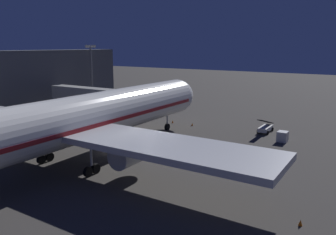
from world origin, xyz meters
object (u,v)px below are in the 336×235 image
Objects in this scene: airliner_at_gate at (63,124)px; apron_floodlight_mast at (92,72)px; traffic_cone_nose_port at (192,124)px; belt_loader at (265,128)px; traffic_cone_nose_starboard at (173,122)px; jet_bridge at (103,96)px; baggage_container_far_row at (283,137)px; traffic_cone_wingtip_svc_side at (300,223)px.

airliner_at_gate is 4.05× the size of apron_floodlight_mast.
belt_loader is at bearing -169.59° from traffic_cone_nose_port.
jet_bridge is at bearing 44.29° from traffic_cone_nose_starboard.
apron_floodlight_mast is 2.07× the size of belt_loader.
apron_floodlight_mast is (25.50, -30.88, 3.22)m from airliner_at_gate.
apron_floodlight_mast is at bearing -39.30° from jet_bridge.
jet_bridge is at bearing 13.21° from baggage_container_far_row.
airliner_at_gate is at bearing 94.31° from traffic_cone_nose_starboard.
traffic_cone_nose_starboard is at bearing -85.69° from airliner_at_gate.
jet_bridge reaches higher than traffic_cone_nose_port.
jet_bridge reaches higher than belt_loader.
belt_loader reaches higher than traffic_cone_wingtip_svc_side.
traffic_cone_nose_port is (-14.08, -9.44, -5.61)m from jet_bridge.
traffic_cone_nose_port is 4.40m from traffic_cone_nose_starboard.
traffic_cone_wingtip_svc_side is (-12.10, 30.36, -0.57)m from belt_loader.
jet_bridge is at bearing 140.70° from apron_floodlight_mast.
traffic_cone_nose_starboard is at bearing -135.71° from jet_bridge.
traffic_cone_nose_starboard is 40.89m from traffic_cone_wingtip_svc_side.
baggage_container_far_row is at bearing 173.38° from traffic_cone_nose_port.
jet_bridge is 32.82m from baggage_container_far_row.
belt_loader is 13.63m from traffic_cone_nose_port.
baggage_container_far_row is at bearing 175.27° from apron_floodlight_mast.
jet_bridge is at bearing 23.42° from belt_loader.
traffic_cone_nose_port and traffic_cone_wingtip_svc_side have the same top height.
jet_bridge is 40.25× the size of traffic_cone_nose_port.
airliner_at_gate reaches higher than jet_bridge.
airliner_at_gate is 112.02× the size of traffic_cone_nose_starboard.
airliner_at_gate is 8.40× the size of belt_loader.
belt_loader is 13.34× the size of traffic_cone_nose_port.
apron_floodlight_mast is 27.67× the size of traffic_cone_wingtip_svc_side.
traffic_cone_wingtip_svc_side is at bearing 132.43° from traffic_cone_nose_port.
airliner_at_gate is 29.77m from traffic_cone_nose_port.
traffic_cone_wingtip_svc_side is at bearing -177.37° from airliner_at_gate.
jet_bridge reaches higher than traffic_cone_nose_starboard.
jet_bridge is 30.35m from belt_loader.
belt_loader is at bearing -68.26° from traffic_cone_wingtip_svc_side.
traffic_cone_nose_port is 37.79m from traffic_cone_wingtip_svc_side.
traffic_cone_nose_port is 1.00× the size of traffic_cone_nose_starboard.
jet_bridge is 17.88m from apron_floodlight_mast.
traffic_cone_wingtip_svc_side is at bearing 107.19° from baggage_container_far_row.
airliner_at_gate is 35.61m from belt_loader.
traffic_cone_nose_port is (-27.70, 1.71, -8.72)m from apron_floodlight_mast.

